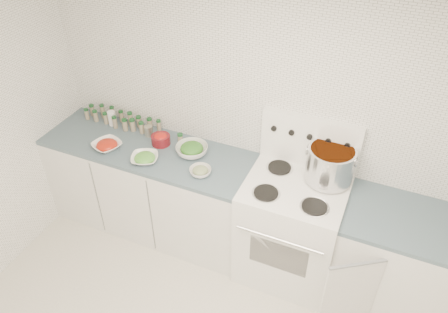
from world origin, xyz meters
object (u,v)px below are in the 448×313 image
at_px(stove, 291,227).
at_px(bowl_snowpea, 145,158).
at_px(stock_pot, 330,163).
at_px(bowl_tomato, 107,145).

bearing_deg(stove, bowl_snowpea, -172.45).
bearing_deg(stove, stock_pot, 40.16).
relative_size(stove, bowl_snowpea, 4.77).
distance_m(stove, bowl_tomato, 1.67).
relative_size(stock_pot, bowl_snowpea, 1.32).
relative_size(stove, stock_pot, 3.63).
distance_m(bowl_tomato, bowl_snowpea, 0.38).
height_order(stock_pot, bowl_snowpea, stock_pot).
xyz_separation_m(stock_pot, bowl_tomato, (-1.80, -0.30, -0.16)).
distance_m(stove, bowl_snowpea, 1.30).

